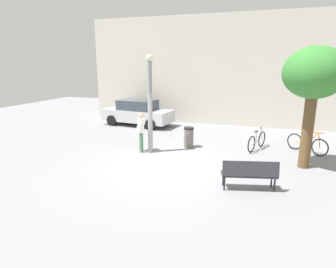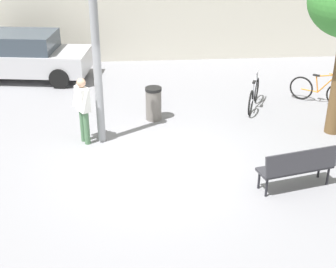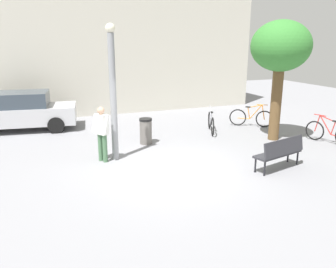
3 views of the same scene
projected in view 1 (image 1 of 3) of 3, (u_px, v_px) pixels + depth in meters
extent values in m
plane|color=gray|center=(169.00, 167.00, 10.16)|extent=(36.00, 36.00, 0.00)
cube|color=beige|center=(213.00, 71.00, 17.64)|extent=(15.40, 2.00, 6.46)
cylinder|color=gray|center=(150.00, 108.00, 11.45)|extent=(0.19, 0.19, 3.74)
sphere|color=#F2EACC|center=(149.00, 58.00, 10.97)|extent=(0.28, 0.28, 0.28)
cylinder|color=#47704C|center=(142.00, 143.00, 11.76)|extent=(0.14, 0.14, 0.85)
cylinder|color=#47704C|center=(141.00, 141.00, 11.95)|extent=(0.14, 0.14, 0.85)
cube|color=white|center=(141.00, 125.00, 11.68)|extent=(0.39, 0.46, 0.60)
sphere|color=tan|center=(141.00, 115.00, 11.58)|extent=(0.22, 0.22, 0.22)
cylinder|color=white|center=(140.00, 126.00, 11.43)|extent=(0.24, 0.19, 0.55)
cylinder|color=white|center=(139.00, 123.00, 11.90)|extent=(0.24, 0.19, 0.55)
cube|color=#2D2D33|center=(249.00, 174.00, 8.28)|extent=(1.66, 0.80, 0.06)
cube|color=#2D2D33|center=(251.00, 169.00, 8.04)|extent=(1.58, 0.50, 0.44)
cylinder|color=black|center=(223.00, 179.00, 8.55)|extent=(0.05, 0.05, 0.42)
cylinder|color=black|center=(271.00, 181.00, 8.44)|extent=(0.05, 0.05, 0.42)
cylinder|color=black|center=(224.00, 183.00, 8.24)|extent=(0.05, 0.05, 0.42)
cylinder|color=black|center=(275.00, 185.00, 8.13)|extent=(0.05, 0.05, 0.42)
cylinder|color=brown|center=(307.00, 132.00, 9.84)|extent=(0.38, 0.38, 2.62)
ellipsoid|color=#357C30|center=(315.00, 73.00, 9.35)|extent=(2.06, 2.06, 1.75)
torus|color=black|center=(262.00, 139.00, 12.60)|extent=(0.31, 0.68, 0.71)
torus|color=black|center=(251.00, 144.00, 11.78)|extent=(0.31, 0.68, 0.71)
cylinder|color=#ADADB7|center=(259.00, 134.00, 12.26)|extent=(0.22, 0.48, 0.64)
cylinder|color=#ADADB7|center=(259.00, 129.00, 12.16)|extent=(0.25, 0.55, 0.18)
cylinder|color=#ADADB7|center=(256.00, 137.00, 12.06)|extent=(0.08, 0.14, 0.48)
cylinder|color=#ADADB7|center=(254.00, 143.00, 11.97)|extent=(0.22, 0.48, 0.04)
cylinder|color=#ADADB7|center=(262.00, 133.00, 12.48)|extent=(0.10, 0.17, 0.63)
cube|color=black|center=(256.00, 131.00, 11.96)|extent=(0.15, 0.22, 0.04)
cylinder|color=#ADADB7|center=(262.00, 127.00, 12.36)|extent=(0.19, 0.42, 0.03)
torus|color=black|center=(320.00, 147.00, 11.32)|extent=(0.59, 0.47, 0.71)
torus|color=black|center=(295.00, 141.00, 12.20)|extent=(0.59, 0.47, 0.71)
cylinder|color=orange|center=(312.00, 139.00, 11.54)|extent=(0.42, 0.33, 0.64)
cylinder|color=orange|center=(311.00, 133.00, 11.52)|extent=(0.48, 0.38, 0.18)
cylinder|color=orange|center=(305.00, 139.00, 11.79)|extent=(0.13, 0.11, 0.48)
cylinder|color=orange|center=(300.00, 143.00, 12.00)|extent=(0.42, 0.33, 0.04)
cylinder|color=orange|center=(319.00, 140.00, 11.30)|extent=(0.15, 0.13, 0.63)
cube|color=black|center=(305.00, 133.00, 11.76)|extent=(0.21, 0.19, 0.04)
cylinder|color=orange|center=(319.00, 132.00, 11.28)|extent=(0.37, 0.29, 0.03)
cube|color=#B7B7BC|center=(138.00, 115.00, 17.03)|extent=(4.40, 2.27, 0.70)
cube|color=#333D47|center=(138.00, 105.00, 16.87)|extent=(2.30, 1.84, 0.60)
cylinder|color=black|center=(164.00, 120.00, 17.22)|extent=(0.66, 0.31, 0.64)
cylinder|color=black|center=(151.00, 124.00, 15.83)|extent=(0.66, 0.31, 0.64)
cylinder|color=black|center=(127.00, 116.00, 18.37)|extent=(0.66, 0.31, 0.64)
cylinder|color=black|center=(112.00, 120.00, 16.97)|extent=(0.66, 0.31, 0.64)
cylinder|color=#66605B|center=(189.00, 138.00, 12.49)|extent=(0.42, 0.42, 0.83)
cylinder|color=black|center=(189.00, 128.00, 12.38)|extent=(0.44, 0.44, 0.08)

